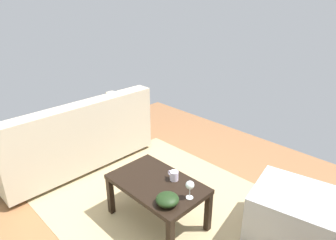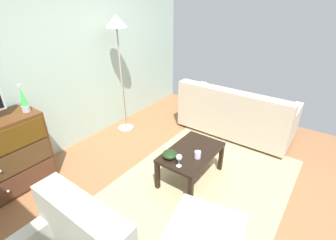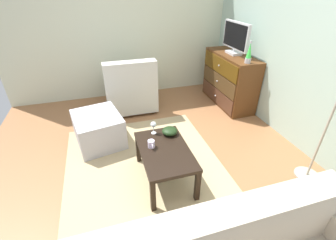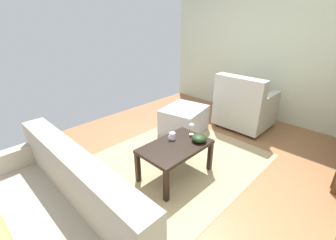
# 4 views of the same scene
# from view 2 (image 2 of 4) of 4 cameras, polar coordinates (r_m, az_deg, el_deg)

# --- Properties ---
(ground_plane) EXTENTS (5.22, 4.45, 0.05)m
(ground_plane) POSITION_cam_2_polar(r_m,az_deg,el_deg) (3.17, 2.60, -15.96)
(ground_plane) COLOR #92603C
(wall_accent_rear) EXTENTS (5.22, 0.12, 2.61)m
(wall_accent_rear) POSITION_cam_2_polar(r_m,az_deg,el_deg) (3.87, -22.90, 12.65)
(wall_accent_rear) COLOR #A3BDAE
(wall_accent_rear) RESTS_ON ground_plane
(area_rug) EXTENTS (2.60, 1.90, 0.01)m
(area_rug) POSITION_cam_2_polar(r_m,az_deg,el_deg) (3.21, 7.74, -14.92)
(area_rug) COLOR tan
(area_rug) RESTS_ON ground_plane
(lava_lamp) EXTENTS (0.09, 0.09, 0.33)m
(lava_lamp) POSITION_cam_2_polar(r_m,az_deg,el_deg) (3.27, -30.70, 4.06)
(lava_lamp) COLOR #B7B7BC
(lava_lamp) RESTS_ON dresser
(coffee_table) EXTENTS (0.85, 0.53, 0.43)m
(coffee_table) POSITION_cam_2_polar(r_m,az_deg,el_deg) (3.09, 5.49, -8.07)
(coffee_table) COLOR black
(coffee_table) RESTS_ON ground_plane
(wine_glass) EXTENTS (0.07, 0.07, 0.16)m
(wine_glass) POSITION_cam_2_polar(r_m,az_deg,el_deg) (2.73, 2.61, -8.76)
(wine_glass) COLOR silver
(wine_glass) RESTS_ON coffee_table
(mug) EXTENTS (0.11, 0.08, 0.09)m
(mug) POSITION_cam_2_polar(r_m,az_deg,el_deg) (2.92, 6.96, -8.03)
(mug) COLOR silver
(mug) RESTS_ON coffee_table
(bowl_decorative) EXTENTS (0.18, 0.18, 0.08)m
(bowl_decorative) POSITION_cam_2_polar(r_m,az_deg,el_deg) (2.91, 0.42, -8.04)
(bowl_decorative) COLOR black
(bowl_decorative) RESTS_ON coffee_table
(couch_large) EXTENTS (0.85, 1.83, 0.85)m
(couch_large) POSITION_cam_2_polar(r_m,az_deg,el_deg) (4.26, 15.37, 1.09)
(couch_large) COLOR #332319
(couch_large) RESTS_ON ground_plane
(standing_lamp) EXTENTS (0.32, 0.32, 1.89)m
(standing_lamp) POSITION_cam_2_polar(r_m,az_deg,el_deg) (3.95, -11.78, 19.16)
(standing_lamp) COLOR #A59E8C
(standing_lamp) RESTS_ON ground_plane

